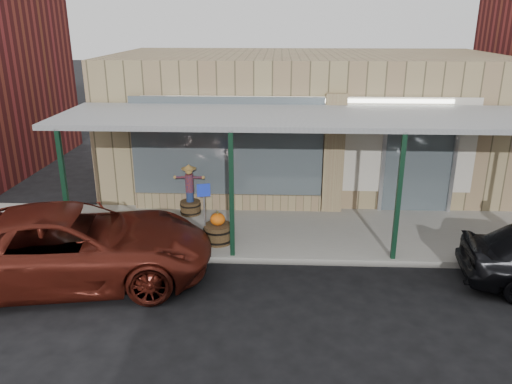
{
  "coord_description": "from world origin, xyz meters",
  "views": [
    {
      "loc": [
        -0.8,
        -8.06,
        5.23
      ],
      "look_at": [
        -1.29,
        2.6,
        1.51
      ],
      "focal_mm": 35.0,
      "sensor_mm": 36.0,
      "label": 1
    }
  ],
  "objects_px": {
    "handicap_sign": "(204,205)",
    "car_maroon": "(71,246)",
    "barrel_scarecrow": "(190,197)",
    "barrel_pumpkin": "(218,231)"
  },
  "relations": [
    {
      "from": "handicap_sign",
      "to": "car_maroon",
      "type": "relative_size",
      "value": 0.26
    },
    {
      "from": "barrel_scarecrow",
      "to": "barrel_pumpkin",
      "type": "bearing_deg",
      "value": -52.69
    },
    {
      "from": "barrel_pumpkin",
      "to": "handicap_sign",
      "type": "relative_size",
      "value": 0.55
    },
    {
      "from": "handicap_sign",
      "to": "car_maroon",
      "type": "bearing_deg",
      "value": -162.24
    },
    {
      "from": "barrel_scarecrow",
      "to": "barrel_pumpkin",
      "type": "xyz_separation_m",
      "value": [
        0.97,
        -1.8,
        -0.2
      ]
    },
    {
      "from": "barrel_pumpkin",
      "to": "barrel_scarecrow",
      "type": "bearing_deg",
      "value": 118.37
    },
    {
      "from": "barrel_pumpkin",
      "to": "car_maroon",
      "type": "xyz_separation_m",
      "value": [
        -2.83,
        -1.7,
        0.37
      ]
    },
    {
      "from": "handicap_sign",
      "to": "car_maroon",
      "type": "height_order",
      "value": "handicap_sign"
    },
    {
      "from": "barrel_scarecrow",
      "to": "barrel_pumpkin",
      "type": "relative_size",
      "value": 1.72
    },
    {
      "from": "barrel_scarecrow",
      "to": "handicap_sign",
      "type": "relative_size",
      "value": 0.95
    }
  ]
}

